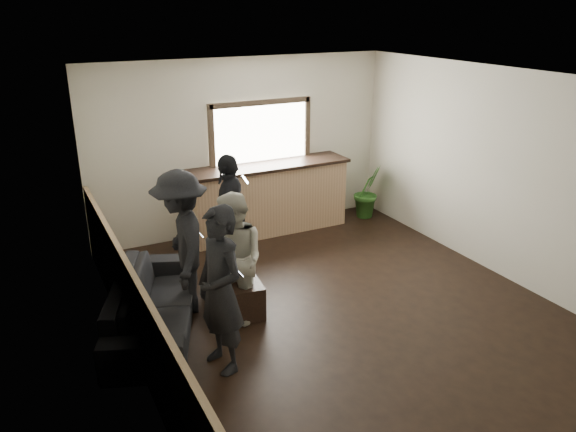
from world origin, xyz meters
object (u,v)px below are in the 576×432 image
potted_plant (368,191)px  person_b (235,260)px  person_d (230,215)px  coffee_table (234,291)px  person_a (220,290)px  person_c (182,243)px  cup_b (245,274)px  bar_counter (268,194)px  sofa (154,303)px  cup_a (224,265)px

potted_plant → person_b: person_b is taller
person_b → person_d: person_d is taller
coffee_table → person_a: size_ratio=0.54×
potted_plant → person_c: (-3.85, -1.70, 0.42)m
cup_b → person_c: (-0.66, 0.33, 0.42)m
potted_plant → person_a: 4.90m
coffee_table → potted_plant: bearing=30.1°
person_b → person_c: person_c is taller
person_d → bar_counter: bearing=171.4°
sofa → potted_plant: 4.73m
sofa → person_a: 1.27m
coffee_table → person_d: bearing=70.1°
cup_b → person_d: 1.15m
bar_counter → person_d: bar_counter is taller
potted_plant → person_a: person_a is taller
coffee_table → person_d: size_ratio=0.56×
person_d → person_b: bearing=16.0°
coffee_table → cup_b: size_ratio=9.60×
cup_a → person_a: bearing=-111.4°
potted_plant → person_a: bearing=-142.0°
cup_b → person_b: person_b is taller
cup_b → person_d: person_d is taller
person_d → person_c: bearing=-15.8°
person_b → person_d: bearing=146.7°
person_b → person_d: size_ratio=0.93×
person_a → sofa: bearing=-168.5°
cup_a → person_b: person_b is taller
sofa → cup_a: size_ratio=17.84×
sofa → person_c: (0.45, 0.26, 0.57)m
bar_counter → sofa: 3.27m
bar_counter → coffee_table: bearing=-124.6°
cup_b → person_b: 0.42m
sofa → cup_b: size_ratio=22.05×
bar_counter → person_a: (-2.00, -3.18, 0.24)m
cup_b → person_a: 1.25m
cup_b → coffee_table: bearing=129.3°
sofa → coffee_table: bearing=-65.8°
sofa → coffee_table: sofa is taller
person_b → cup_b: bearing=119.4°
potted_plant → cup_a: bearing=-153.2°
bar_counter → cup_b: (-1.34, -2.21, -0.17)m
potted_plant → person_b: (-3.38, -2.22, 0.33)m
cup_b → person_b: size_ratio=0.06×
potted_plant → person_c: person_c is taller
sofa → coffee_table: (1.01, 0.05, -0.11)m
sofa → cup_a: (0.97, 0.28, 0.15)m
potted_plant → person_b: bearing=-146.7°
sofa → person_a: size_ratio=1.25×
bar_counter → person_c: 2.76m
sofa → person_b: size_ratio=1.39×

